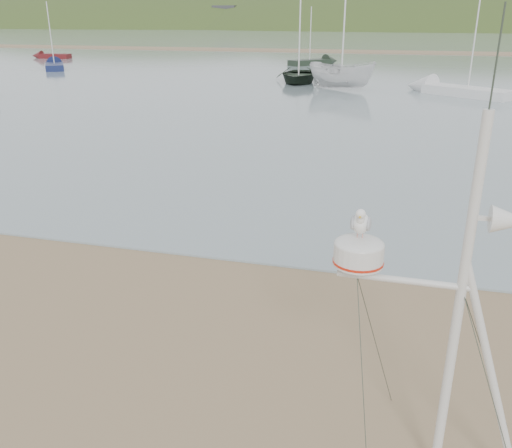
% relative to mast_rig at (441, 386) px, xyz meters
% --- Properties ---
extents(ground, '(560.00, 560.00, 0.00)m').
position_rel_mast_rig_xyz_m(ground, '(-4.60, 0.38, -1.09)').
color(ground, brown).
rests_on(ground, ground).
extents(water, '(560.00, 256.00, 0.04)m').
position_rel_mast_rig_xyz_m(water, '(-4.60, 132.38, -1.07)').
color(water, slate).
rests_on(water, ground).
extents(sandbar, '(560.00, 7.00, 0.07)m').
position_rel_mast_rig_xyz_m(sandbar, '(-4.60, 70.38, -1.01)').
color(sandbar, brown).
rests_on(sandbar, water).
extents(hill_ridge, '(620.00, 180.00, 80.00)m').
position_rel_mast_rig_xyz_m(hill_ridge, '(13.92, 235.38, -20.78)').
color(hill_ridge, '#2A3B18').
rests_on(hill_ridge, ground).
extents(far_cottages, '(294.40, 6.30, 8.00)m').
position_rel_mast_rig_xyz_m(far_cottages, '(-1.60, 196.38, 2.91)').
color(far_cottages, silver).
rests_on(far_cottages, ground).
extents(mast_rig, '(1.99, 2.13, 4.50)m').
position_rel_mast_rig_xyz_m(mast_rig, '(0.00, 0.00, 0.00)').
color(mast_rig, silver).
rests_on(mast_rig, ground).
extents(boat_dark, '(3.69, 1.30, 5.08)m').
position_rel_mast_rig_xyz_m(boat_dark, '(-7.91, 33.69, 1.50)').
color(boat_dark, black).
rests_on(boat_dark, water).
extents(boat_white, '(2.30, 2.27, 4.62)m').
position_rel_mast_rig_xyz_m(boat_white, '(-4.60, 30.74, 1.26)').
color(boat_white, silver).
rests_on(boat_white, water).
extents(dinghy_red_far, '(4.61, 1.29, 1.11)m').
position_rel_mast_rig_xyz_m(dinghy_red_far, '(-39.18, 49.54, -0.80)').
color(dinghy_red_far, '#4F1214').
rests_on(dinghy_red_far, ground).
extents(sailboat_dark_mid, '(4.71, 5.11, 5.61)m').
position_rel_mast_rig_xyz_m(sailboat_dark_mid, '(-8.82, 49.40, -0.78)').
color(sailboat_dark_mid, black).
rests_on(sailboat_dark_mid, ground).
extents(sailboat_blue_near, '(4.59, 5.75, 5.98)m').
position_rel_mast_rig_xyz_m(sailboat_blue_near, '(-31.18, 39.23, -0.78)').
color(sailboat_blue_near, '#131B43').
rests_on(sailboat_blue_near, ground).
extents(sailboat_white_near, '(6.48, 5.37, 6.79)m').
position_rel_mast_rig_xyz_m(sailboat_white_near, '(1.43, 30.62, -0.78)').
color(sailboat_white_near, silver).
rests_on(sailboat_white_near, ground).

